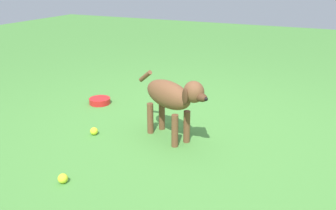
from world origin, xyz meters
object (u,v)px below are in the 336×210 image
(dog, at_px, (172,97))
(tennis_ball_2, at_px, (163,101))
(tennis_ball_0, at_px, (94,131))
(tennis_ball_1, at_px, (63,178))
(water_bowl, at_px, (100,101))

(dog, height_order, tennis_ball_2, dog)
(tennis_ball_0, distance_m, tennis_ball_1, 0.73)
(tennis_ball_0, bearing_deg, dog, -72.21)
(tennis_ball_1, bearing_deg, tennis_ball_2, 1.71)
(tennis_ball_2, relative_size, water_bowl, 0.30)
(tennis_ball_2, height_order, water_bowl, tennis_ball_2)
(dog, xyz_separation_m, tennis_ball_0, (-0.20, 0.63, -0.34))
(tennis_ball_2, bearing_deg, dog, -149.44)
(dog, xyz_separation_m, tennis_ball_1, (-0.88, 0.38, -0.34))
(tennis_ball_1, height_order, water_bowl, tennis_ball_1)
(tennis_ball_2, bearing_deg, water_bowl, 114.45)
(water_bowl, bearing_deg, tennis_ball_2, -65.55)
(tennis_ball_0, xyz_separation_m, water_bowl, (0.65, 0.40, -0.00))
(tennis_ball_0, relative_size, water_bowl, 0.30)
(tennis_ball_1, bearing_deg, water_bowl, 26.22)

